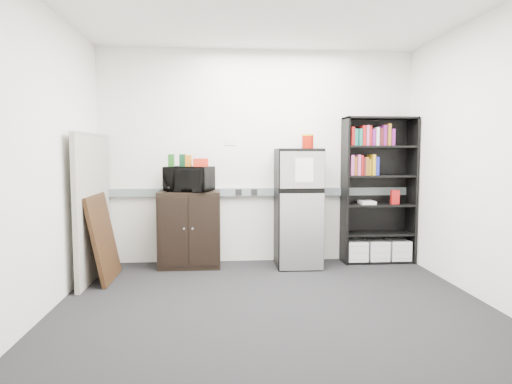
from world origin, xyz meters
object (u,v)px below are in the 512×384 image
at_px(bookshelf, 378,191).
at_px(cubicle_partition, 93,206).
at_px(microwave, 189,179).
at_px(refrigerator, 298,208).
at_px(cabinet, 190,229).

xyz_separation_m(bookshelf, cubicle_partition, (-3.43, -0.49, -0.10)).
bearing_deg(cubicle_partition, bookshelf, 8.06).
height_order(microwave, refrigerator, refrigerator).
bearing_deg(microwave, cabinet, 109.34).
relative_size(cabinet, refrigerator, 0.64).
bearing_deg(cabinet, bookshelf, 1.54).
xyz_separation_m(microwave, refrigerator, (1.33, -0.06, -0.36)).
bearing_deg(cubicle_partition, refrigerator, 8.17).
bearing_deg(cabinet, microwave, -90.00).
bearing_deg(cubicle_partition, cabinet, 22.04).
bearing_deg(bookshelf, cubicle_partition, -171.94).
height_order(cubicle_partition, microwave, cubicle_partition).
relative_size(cubicle_partition, cabinet, 1.73).
xyz_separation_m(cubicle_partition, cabinet, (1.04, 0.42, -0.34)).
xyz_separation_m(cabinet, refrigerator, (1.33, -0.08, 0.26)).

